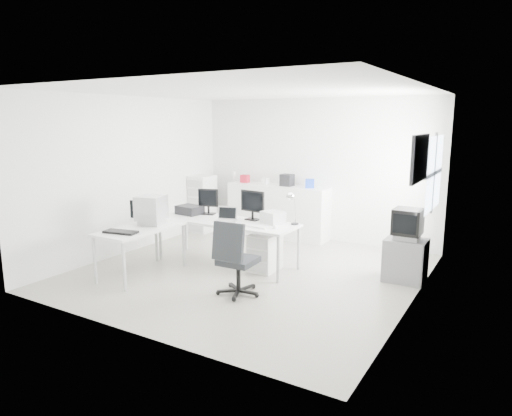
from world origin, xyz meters
The scene contains 30 objects.
floor centered at (0.00, 0.00, 0.00)m, with size 5.00×5.00×0.01m, color beige.
ceiling centered at (0.00, 0.00, 2.80)m, with size 5.00×5.00×0.01m, color white.
back_wall centered at (0.00, 2.50, 1.40)m, with size 5.00×0.02×2.80m, color silver.
left_wall centered at (-2.50, 0.00, 1.40)m, with size 0.02×5.00×2.80m, color silver.
right_wall centered at (2.50, 0.00, 1.40)m, with size 0.02×5.00×2.80m, color silver.
window centered at (2.48, 1.20, 1.60)m, with size 0.02×1.20×1.10m, color white, non-canonical shape.
wall_picture centered at (2.47, 0.10, 1.90)m, with size 0.04×0.90×0.60m, color black, non-canonical shape.
main_desk centered at (-0.53, 0.14, 0.38)m, with size 2.40×0.80×0.75m, color white, non-canonical shape.
side_desk centered at (-1.38, -0.96, 0.38)m, with size 0.70×1.40×0.75m, color white, non-canonical shape.
drawer_pedestal centered at (0.17, 0.19, 0.30)m, with size 0.40×0.50×0.60m, color white.
inkjet_printer centered at (-1.38, 0.24, 0.83)m, with size 0.42×0.33×0.15m, color black.
lcd_monitor_small centered at (-1.08, 0.39, 0.98)m, with size 0.36×0.21×0.46m, color black, non-canonical shape.
lcd_monitor_large centered at (-0.18, 0.39, 0.99)m, with size 0.46×0.18×0.48m, color black, non-canonical shape.
laptop centered at (-0.48, 0.04, 0.87)m, with size 0.36×0.37×0.24m, color #B7B7BA, non-canonical shape.
white_keyboard centered at (0.12, -0.01, 0.76)m, with size 0.46×0.14×0.02m, color white.
white_mouse centered at (0.42, 0.04, 0.78)m, with size 0.06×0.06×0.06m, color white.
laser_printer centered at (0.22, 0.36, 0.84)m, with size 0.33×0.28×0.19m, color #B4B4B4.
desk_lamp centered at (0.57, 0.44, 0.99)m, with size 0.16×0.16×0.47m, color silver, non-canonical shape.
crt_monitor centered at (-1.38, -0.71, 0.99)m, with size 0.43×0.43×0.49m, color #B7B7BA, non-canonical shape.
black_keyboard centered at (-1.38, -1.36, 0.77)m, with size 0.50×0.20×0.03m, color black.
office_chair centered at (0.36, -0.89, 0.53)m, with size 0.62×0.62×1.07m, color #282C2E, non-canonical shape.
tv_cabinet centered at (2.22, 0.83, 0.32)m, with size 0.59×0.48×0.64m, color slate.
crt_tv centered at (2.22, 0.83, 0.87)m, with size 0.50×0.48×0.45m, color black, non-canonical shape.
sideboard centered at (-0.68, 2.24, 0.53)m, with size 2.14×0.53×1.07m, color white.
clutter_box_a centered at (-1.48, 2.24, 1.15)m, with size 0.16×0.15×0.16m, color #A91828.
clutter_box_b centered at (-0.98, 2.24, 1.13)m, with size 0.13×0.11×0.13m, color white.
clutter_box_c centered at (-0.48, 2.24, 1.19)m, with size 0.24×0.22×0.24m, color black.
clutter_box_d centered at (0.02, 2.24, 1.15)m, with size 0.17×0.15×0.17m, color #1A3EBB.
clutter_bottle centered at (-1.78, 2.28, 1.18)m, with size 0.07×0.07×0.22m, color white.
filing_cabinet centered at (-2.28, 1.79, 0.61)m, with size 0.42×0.50×1.21m, color white.
Camera 1 is at (3.62, -5.92, 2.37)m, focal length 32.00 mm.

